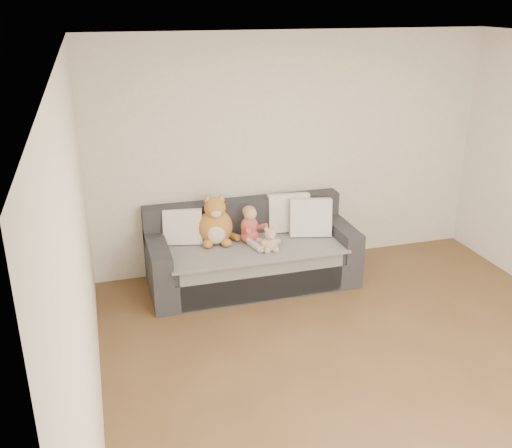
{
  "coord_description": "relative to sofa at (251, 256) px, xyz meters",
  "views": [
    {
      "loc": [
        -2.11,
        -3.32,
        2.89
      ],
      "look_at": [
        -0.6,
        1.87,
        0.75
      ],
      "focal_mm": 40.0,
      "sensor_mm": 36.0,
      "label": 1
    }
  ],
  "objects": [
    {
      "name": "room_shell",
      "position": [
        0.6,
        -1.64,
        0.99
      ],
      "size": [
        5.0,
        5.0,
        5.0
      ],
      "color": "brown",
      "rests_on": "ground"
    },
    {
      "name": "sofa",
      "position": [
        0.0,
        0.0,
        0.0
      ],
      "size": [
        2.2,
        0.94,
        0.85
      ],
      "color": "#2A2B30",
      "rests_on": "ground"
    },
    {
      "name": "cushion_left",
      "position": [
        -0.7,
        0.18,
        0.35
      ],
      "size": [
        0.44,
        0.27,
        0.39
      ],
      "rotation": [
        0.0,
        0.0,
        -0.22
      ],
      "color": "silver",
      "rests_on": "sofa"
    },
    {
      "name": "cushion_right_back",
      "position": [
        0.49,
        0.21,
        0.37
      ],
      "size": [
        0.48,
        0.26,
        0.44
      ],
      "rotation": [
        0.0,
        0.0,
        -0.12
      ],
      "color": "silver",
      "rests_on": "sofa"
    },
    {
      "name": "cushion_right_front",
      "position": [
        0.67,
        0.01,
        0.37
      ],
      "size": [
        0.49,
        0.31,
        0.43
      ],
      "rotation": [
        0.0,
        0.0,
        -0.25
      ],
      "color": "silver",
      "rests_on": "sofa"
    },
    {
      "name": "toddler",
      "position": [
        -0.0,
        -0.03,
        0.34
      ],
      "size": [
        0.3,
        0.42,
        0.41
      ],
      "rotation": [
        0.0,
        0.0,
        0.37
      ],
      "color": "#C95646",
      "rests_on": "sofa"
    },
    {
      "name": "plush_cat",
      "position": [
        -0.36,
        0.09,
        0.37
      ],
      "size": [
        0.45,
        0.38,
        0.57
      ],
      "rotation": [
        0.0,
        0.0,
        -0.11
      ],
      "color": "#A86025",
      "rests_on": "sofa"
    },
    {
      "name": "teddy_bear",
      "position": [
        0.12,
        -0.28,
        0.27
      ],
      "size": [
        0.22,
        0.16,
        0.27
      ],
      "rotation": [
        0.0,
        0.0,
        0.04
      ],
      "color": "tan",
      "rests_on": "sofa"
    },
    {
      "name": "plush_cow",
      "position": [
        0.15,
        -0.21,
        0.24
      ],
      "size": [
        0.16,
        0.23,
        0.19
      ],
      "rotation": [
        0.0,
        0.0,
        -0.41
      ],
      "color": "white",
      "rests_on": "sofa"
    },
    {
      "name": "sippy_cup",
      "position": [
        0.1,
        -0.22,
        0.22
      ],
      "size": [
        0.1,
        0.07,
        0.11
      ],
      "rotation": [
        0.0,
        0.0,
        0.14
      ],
      "color": "#6F399D",
      "rests_on": "sofa"
    }
  ]
}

